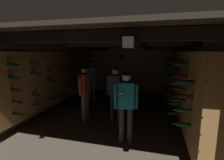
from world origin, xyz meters
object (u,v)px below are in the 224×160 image
object	(u,v)px
person_guest_mid_left	(85,88)
person_guest_far_left	(91,77)
wine_crate_stack	(126,93)
display_bottle	(129,83)
person_host_center	(115,89)
person_guest_near_right	(126,101)

from	to	relation	value
person_guest_mid_left	person_guest_far_left	xyz separation A→B (m)	(-0.53, 1.86, 0.03)
wine_crate_stack	display_bottle	bearing A→B (deg)	25.35
wine_crate_stack	person_guest_far_left	size ratio (longest dim) A/B	0.36
wine_crate_stack	display_bottle	size ratio (longest dim) A/B	1.71
person_guest_far_left	person_host_center	bearing A→B (deg)	-50.67
person_guest_far_left	person_guest_near_right	bearing A→B (deg)	-55.43
wine_crate_stack	person_guest_near_right	world-z (taller)	person_guest_near_right
display_bottle	person_guest_mid_left	distance (m)	2.65
wine_crate_stack	person_host_center	bearing A→B (deg)	-87.28
person_guest_near_right	person_guest_mid_left	size ratio (longest dim) A/B	1.00
person_guest_near_right	person_guest_mid_left	world-z (taller)	same
wine_crate_stack	person_host_center	size ratio (longest dim) A/B	0.37
person_guest_mid_left	person_guest_far_left	distance (m)	1.93
person_host_center	person_guest_mid_left	xyz separation A→B (m)	(-0.92, -0.09, 0.01)
wine_crate_stack	display_bottle	distance (m)	0.46
person_guest_near_right	person_guest_far_left	xyz separation A→B (m)	(-1.94, 2.82, 0.03)
person_guest_mid_left	person_guest_far_left	bearing A→B (deg)	105.95
display_bottle	person_guest_mid_left	size ratio (longest dim) A/B	0.22
wine_crate_stack	person_host_center	world-z (taller)	person_host_center
display_bottle	person_guest_near_right	bearing A→B (deg)	-82.05
person_host_center	person_guest_near_right	bearing A→B (deg)	-64.85
display_bottle	person_host_center	bearing A→B (deg)	-90.35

